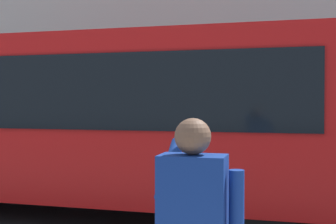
% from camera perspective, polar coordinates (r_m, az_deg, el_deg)
% --- Properties ---
extents(ground_plane, '(60.00, 60.00, 0.00)m').
position_cam_1_polar(ground_plane, '(7.90, 2.63, -13.01)').
color(ground_plane, '#232326').
extents(red_bus, '(9.05, 2.54, 3.08)m').
position_cam_1_polar(red_bus, '(7.85, -10.33, -0.69)').
color(red_bus, red).
rests_on(red_bus, ground_plane).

